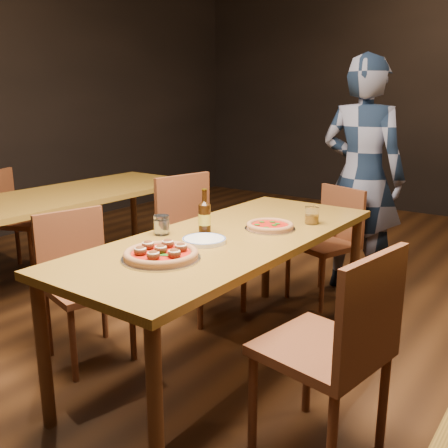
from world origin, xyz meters
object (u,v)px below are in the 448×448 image
Objects in this scene: chair_main_sw at (203,244)px; pizza_meatball at (161,254)px; diner at (362,177)px; pizza_margherita at (270,226)px; water_glass at (162,225)px; table_main at (230,248)px; chair_nbr_left at (22,221)px; chair_end at (323,243)px; beer_bottle at (205,218)px; plate_stack at (204,240)px; chair_main_nw at (87,286)px; chair_main_e at (321,347)px; table_left at (74,201)px; amber_glass at (312,215)px.

chair_main_sw is 1.14m from pizza_meatball.
chair_main_sw is 0.56× the size of diner.
water_glass reaches higher than pizza_margherita.
table_main is 2.30m from chair_nbr_left.
diner is (0.12, 0.36, 0.45)m from chair_end.
diner is (0.26, 1.56, 0.04)m from beer_bottle.
diner is at bearing 75.63° from water_glass.
plate_stack is at bearing 91.21° from pizza_meatball.
plate_stack is at bearing -52.78° from beer_bottle.
beer_bottle reaches higher than chair_main_nw.
diner is (-0.58, 1.87, 0.40)m from chair_main_e.
water_glass is at bearing -90.32° from chair_main_e.
chair_main_e is at bearing 10.93° from pizza_meatball.
table_left is at bearing 177.80° from pizza_margherita.
chair_end is 0.59m from diner.
table_left is at bearing -135.51° from chair_end.
chair_nbr_left reaches higher than pizza_meatball.
beer_bottle is at bearing 39.94° from water_glass.
chair_end reaches higher than table_main.
plate_stack is at bearing -111.84° from amber_glass.
pizza_meatball is 0.20× the size of diner.
pizza_meatball is 1.52× the size of beer_bottle.
chair_main_sw is at bearing 129.48° from beer_bottle.
amber_glass is at bearing 68.16° from plate_stack.
pizza_margherita is at bearing 46.91° from water_glass.
chair_main_e reaches higher than table_main.
table_main is at bearing 25.67° from beer_bottle.
water_glass is (-0.18, -0.15, -0.03)m from beer_bottle.
chair_nbr_left is 9.16× the size of amber_glass.
pizza_margherita is at bearing -118.57° from amber_glass.
table_left is 8.41× the size of beer_bottle.
pizza_margherita is 0.28m from amber_glass.
chair_nbr_left is at bearing 173.46° from beer_bottle.
chair_nbr_left reaches higher than plate_stack.
beer_bottle is at bearing -154.33° from table_main.
chair_main_nw is 8.83× the size of amber_glass.
beer_bottle is at bearing 103.17° from pizza_meatball.
chair_nbr_left reaches higher than amber_glass.
water_glass reaches higher than plate_stack.
table_main is 0.83m from chair_main_e.
table_left is 2.52m from chair_main_e.
amber_glass reaches higher than pizza_margherita.
chair_main_nw is at bearing -176.59° from chair_main_sw.
chair_main_e is 1.06× the size of chair_nbr_left.
chair_main_nw is at bearing -95.31° from chair_end.
pizza_margherita is at bearing 51.20° from beer_bottle.
chair_main_e is 1.66m from chair_end.
table_left is 2.03× the size of chair_main_sw.
chair_main_e is (1.27, -0.83, -0.01)m from chair_main_sw.
water_glass is (-0.30, -0.21, 0.12)m from table_main.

